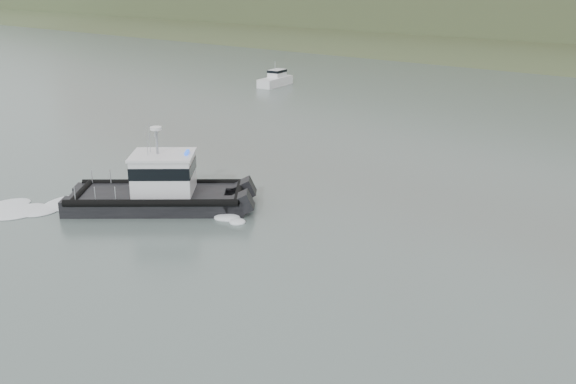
{
  "coord_description": "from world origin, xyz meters",
  "views": [
    {
      "loc": [
        17.03,
        -13.51,
        11.92
      ],
      "look_at": [
        -1.05,
        8.28,
        2.4
      ],
      "focal_mm": 40.0,
      "sensor_mm": 36.0,
      "label": 1
    }
  ],
  "objects": [
    {
      "name": "ground",
      "position": [
        0.0,
        0.0,
        0.0
      ],
      "size": [
        400.0,
        400.0,
        0.0
      ],
      "primitive_type": "plane",
      "color": "#495753",
      "rests_on": "ground"
    },
    {
      "name": "motorboat",
      "position": [
        -31.34,
        42.55,
        0.71
      ],
      "size": [
        2.52,
        5.37,
        2.84
      ],
      "rotation": [
        0.0,
        0.0,
        0.16
      ],
      "color": "white",
      "rests_on": "ground"
    },
    {
      "name": "patrol_boat",
      "position": [
        -9.29,
        7.31,
        1.16
      ],
      "size": [
        9.54,
        8.81,
        4.63
      ],
      "rotation": [
        0.0,
        0.0,
        -0.87
      ],
      "color": "black",
      "rests_on": "ground"
    }
  ]
}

